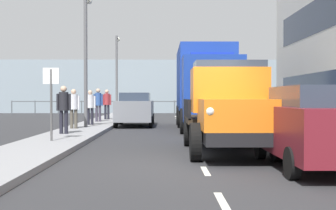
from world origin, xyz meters
TOP-DOWN VIEW (x-y plane):
  - ground_plane at (0.00, -10.37)m, footprint 80.00×80.00m
  - sidewalk_left at (-4.33, -10.37)m, footprint 2.05×36.92m
  - sidewalk_right at (4.33, -10.37)m, footprint 2.05×36.92m
  - road_centreline_markings at (0.00, -9.18)m, footprint 0.12×31.64m
  - sea_horizon at (0.00, -31.83)m, footprint 80.00×0.80m
  - seawall_railing at (-0.00, -28.23)m, footprint 28.08×0.08m
  - truck_vintage_orange at (-0.85, -1.92)m, footprint 2.17×5.64m
  - lorry_cargo_blue at (-1.09, -11.04)m, footprint 2.58×8.20m
  - car_maroon_kerbside_near at (-2.36, 0.38)m, footprint 1.93×4.30m
  - car_white_kerbside_1 at (-2.36, -4.84)m, footprint 1.76×4.14m
  - car_silver_kerbside_2 at (-2.36, -10.87)m, footprint 1.77×4.28m
  - car_grey_oppositeside_0 at (2.36, -13.11)m, footprint 1.88×4.36m
  - pedestrian_couple_a at (4.54, -6.56)m, footprint 0.53×0.34m
  - pedestrian_with_bag at (4.74, -9.26)m, footprint 0.53×0.34m
  - pedestrian_couple_b at (4.46, -11.79)m, footprint 0.53×0.34m
  - pedestrian_by_lamp at (4.51, -14.64)m, footprint 0.53×0.34m
  - pedestrian_strolling at (4.34, -17.03)m, footprint 0.53×0.34m
  - lamp_post_promenade at (4.40, -10.43)m, footprint 0.32×1.14m
  - lamp_post_far at (4.28, -22.11)m, footprint 0.32×1.14m
  - street_sign at (4.32, -3.96)m, footprint 0.50×0.07m

SIDE VIEW (x-z plane):
  - ground_plane at x=0.00m, z-range 0.00..0.00m
  - road_centreline_markings at x=0.00m, z-range 0.00..0.01m
  - sidewalk_left at x=-4.33m, z-range 0.00..0.15m
  - sidewalk_right at x=4.33m, z-range 0.00..0.15m
  - car_white_kerbside_1 at x=-2.36m, z-range 0.03..1.75m
  - car_silver_kerbside_2 at x=-2.36m, z-range 0.04..1.76m
  - car_grey_oppositeside_0 at x=2.36m, z-range 0.04..1.76m
  - car_maroon_kerbside_near at x=-2.36m, z-range 0.04..1.76m
  - seawall_railing at x=0.00m, z-range 0.32..1.52m
  - pedestrian_couple_b at x=4.46m, z-range 0.30..1.98m
  - pedestrian_with_bag at x=4.74m, z-range 0.30..1.99m
  - truck_vintage_orange at x=-0.85m, z-range -0.04..2.39m
  - pedestrian_couple_a at x=4.54m, z-range 0.31..2.07m
  - pedestrian_strolling at x=4.34m, z-range 0.32..2.12m
  - pedestrian_by_lamp at x=4.51m, z-range 0.32..2.14m
  - street_sign at x=4.32m, z-range 0.56..2.81m
  - lorry_cargo_blue at x=-1.09m, z-range 0.14..4.01m
  - sea_horizon at x=0.00m, z-range 0.00..5.00m
  - lamp_post_far at x=4.28m, z-range 0.75..6.50m
  - lamp_post_promenade at x=4.40m, z-range 0.76..6.79m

